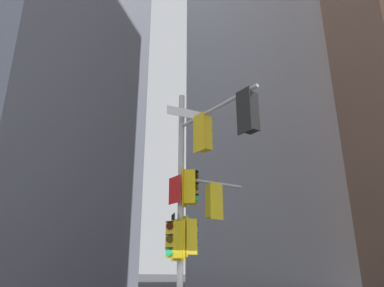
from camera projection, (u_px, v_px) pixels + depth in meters
name	position (u px, v px, depth m)	size (l,w,h in m)	color
building_tower_left	(12.00, 67.00, 23.84)	(14.34, 14.34, 29.91)	slate
building_mid_block	(261.00, 98.00, 39.97)	(14.18, 14.18, 40.48)	#9399A3
signal_pole_assembly	(197.00, 191.00, 9.93)	(2.96, 4.02, 7.36)	#B2B2B5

